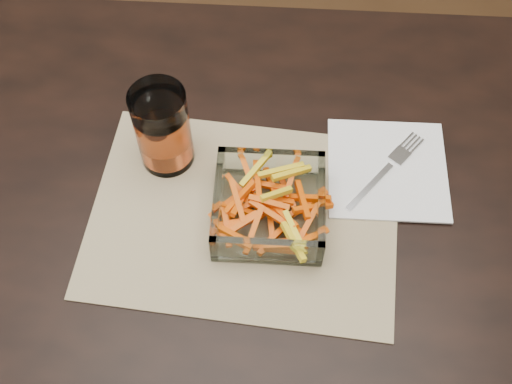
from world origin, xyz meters
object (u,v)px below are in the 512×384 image
(tumbler, at_px, (163,130))
(dining_table, at_px, (258,248))
(fork, at_px, (387,169))
(glass_bowl, at_px, (269,207))

(tumbler, bearing_deg, dining_table, -36.07)
(tumbler, xyz_separation_m, fork, (0.34, -0.01, -0.06))
(fork, bearing_deg, dining_table, -113.65)
(dining_table, height_order, tumbler, tumbler)
(tumbler, relative_size, fork, 0.95)
(glass_bowl, xyz_separation_m, fork, (0.18, 0.09, -0.02))
(dining_table, relative_size, glass_bowl, 10.16)
(glass_bowl, distance_m, fork, 0.20)
(dining_table, xyz_separation_m, tumbler, (-0.15, 0.11, 0.16))
(dining_table, height_order, glass_bowl, glass_bowl)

